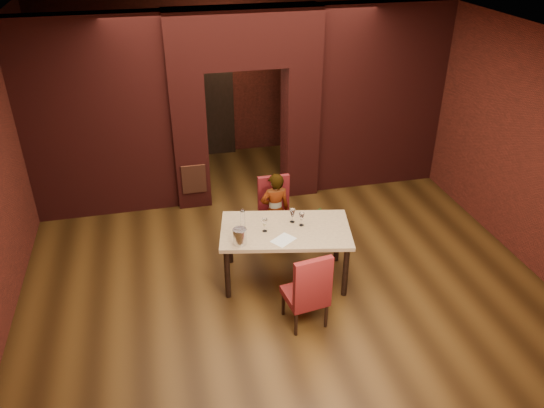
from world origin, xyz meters
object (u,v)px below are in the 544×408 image
Objects in this scene: person_seated at (275,211)px; potted_plant at (310,220)px; wine_glass_b at (292,216)px; wine_bucket at (240,237)px; wine_glass_a at (265,225)px; chair_far at (277,213)px; dining_table at (285,254)px; chair_near at (305,287)px; water_bottle at (243,219)px; wine_glass_c at (302,219)px.

person_seated is 0.81m from potted_plant.
wine_bucket is (-0.78, -0.36, 0.01)m from wine_glass_b.
wine_glass_a is 0.49× the size of potted_plant.
wine_glass_a is (-0.37, -0.87, 0.37)m from chair_far.
dining_table is at bearing 18.02° from wine_bucket.
person_seated reaches higher than chair_near.
wine_bucket is 0.37m from water_bottle.
chair_far is 0.10m from person_seated.
chair_far is at bearing 93.00° from wine_glass_b.
person_seated is 3.19× the size of potted_plant.
person_seated is at bearing -124.77° from chair_far.
chair_near is 2.76× the size of potted_plant.
wine_glass_b reaches higher than wine_glass_c.
wine_bucket reaches higher than wine_glass_b.
chair_far is at bearing -158.79° from potted_plant.
chair_far is at bearing -127.22° from person_seated.
wine_glass_c is (0.22, 0.94, 0.37)m from chair_near.
chair_far is 0.82m from wine_glass_b.
person_seated is at bearing 96.31° from wine_glass_b.
dining_table is 8.87× the size of wine_glass_c.
potted_plant is (0.56, 0.96, -0.71)m from wine_glass_b.
dining_table is at bearing -96.16° from chair_far.
chair_far is 5.33× the size of wine_glass_b.
chair_near is 4.90× the size of wine_bucket.
wine_glass_c is 0.78m from water_bottle.
water_bottle is (-0.27, 0.14, 0.05)m from wine_glass_a.
potted_plant is at bearing 44.45° from wine_bucket.
chair_near is at bearing -72.05° from wine_glass_a.
wine_glass_a is at bearing -28.00° from water_bottle.
chair_far reaches higher than wine_bucket.
potted_plant is at bearing 69.65° from dining_table.
wine_bucket is at bearing -54.36° from chair_near.
potted_plant is at bearing 48.55° from wine_glass_a.
wine_glass_b is 0.68m from water_bottle.
dining_table is 0.85m from wine_bucket.
person_seated is at bearing -99.54° from chair_near.
wine_glass_c is at bearing 20.27° from dining_table.
chair_far reaches higher than wine_glass_c.
chair_near is 1.03m from wine_bucket.
person_seated is 5.67× the size of wine_bucket.
potted_plant is (0.60, 0.23, -0.33)m from chair_far.
chair_far is 1.78m from chair_near.
wine_glass_a is 0.96× the size of wine_glass_b.
wine_glass_a is 1.63m from potted_plant.
wine_glass_c is 0.69× the size of water_bottle.
wine_glass_b is 1.02× the size of wine_glass_c.
wine_bucket is at bearing -106.25° from water_bottle.
chair_near reaches higher than wine_glass_b.
person_seated is 6.30× the size of wine_glass_c.
wine_glass_c is at bearing 15.61° from wine_bucket.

